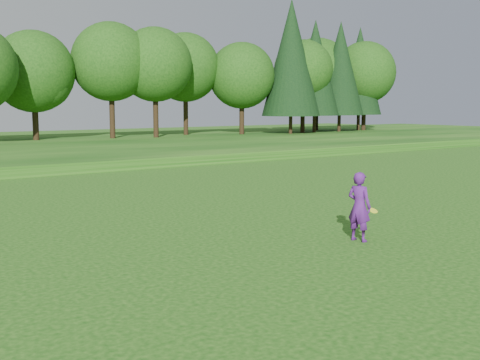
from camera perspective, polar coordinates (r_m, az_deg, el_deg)
ground at (r=14.59m, az=3.25°, el=-7.18°), size 140.00×140.00×0.00m
walking_path at (r=32.40m, az=-19.71°, el=0.43°), size 130.00×1.60×0.04m
woman at (r=16.23m, az=11.24°, el=-2.49°), size 0.65×0.76×1.85m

